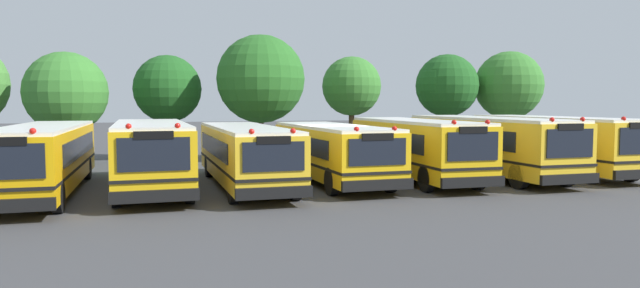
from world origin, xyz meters
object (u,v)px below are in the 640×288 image
at_px(tree_6, 507,86).
at_px(school_bus_0, 44,156).
at_px(school_bus_5, 487,144).
at_px(tree_4, 351,87).
at_px(tree_2, 165,89).
at_px(school_bus_1, 151,153).
at_px(tree_5, 445,85).
at_px(tree_3, 259,77).
at_px(school_bus_4, 415,147).
at_px(school_bus_3, 332,151).
at_px(tree_1, 67,92).
at_px(school_bus_6, 553,142).
at_px(school_bus_2, 245,153).

bearing_deg(tree_6, school_bus_0, -158.50).
height_order(school_bus_5, tree_4, tree_4).
relative_size(tree_2, tree_6, 0.90).
height_order(school_bus_1, tree_5, tree_5).
height_order(school_bus_1, tree_2, tree_2).
height_order(tree_2, tree_3, tree_3).
distance_m(school_bus_4, tree_3, 11.35).
relative_size(tree_3, tree_5, 1.11).
distance_m(school_bus_3, tree_2, 13.70).
bearing_deg(tree_1, tree_4, 4.48).
xyz_separation_m(tree_1, tree_2, (5.03, 1.73, 0.20)).
relative_size(school_bus_0, school_bus_6, 1.13).
bearing_deg(school_bus_3, tree_3, -83.85).
distance_m(tree_2, tree_4, 11.19).
xyz_separation_m(school_bus_1, tree_1, (-4.13, 10.25, 2.45)).
bearing_deg(tree_2, school_bus_0, -111.44).
bearing_deg(tree_4, school_bus_5, -78.00).
bearing_deg(tree_6, school_bus_2, -150.95).
height_order(school_bus_1, school_bus_2, school_bus_1).
height_order(school_bus_0, tree_4, tree_4).
height_order(school_bus_5, school_bus_6, school_bus_5).
height_order(school_bus_5, tree_6, tree_6).
height_order(school_bus_6, tree_5, tree_5).
distance_m(school_bus_2, tree_5, 18.70).
distance_m(school_bus_0, tree_3, 13.84).
bearing_deg(school_bus_1, school_bus_6, 179.63).
bearing_deg(school_bus_6, tree_5, -92.18).
distance_m(school_bus_2, school_bus_3, 3.64).
bearing_deg(school_bus_4, school_bus_2, 0.56).
xyz_separation_m(school_bus_4, tree_4, (1.23, 11.61, 2.86)).
bearing_deg(school_bus_6, tree_6, -114.88).
distance_m(school_bus_0, tree_1, 10.30).
height_order(school_bus_3, tree_6, tree_6).
distance_m(school_bus_1, school_bus_3, 7.19).
relative_size(school_bus_2, school_bus_3, 1.11).
bearing_deg(school_bus_6, tree_2, -35.11).
bearing_deg(school_bus_1, school_bus_3, -179.98).
bearing_deg(school_bus_0, school_bus_1, 176.31).
distance_m(tree_3, tree_4, 6.44).
distance_m(school_bus_6, tree_4, 13.13).
distance_m(school_bus_3, tree_1, 15.40).
relative_size(tree_1, tree_3, 0.84).
height_order(school_bus_0, school_bus_3, school_bus_0).
distance_m(school_bus_1, tree_1, 11.32).
bearing_deg(tree_6, school_bus_5, -128.11).
xyz_separation_m(school_bus_1, school_bus_5, (14.50, 0.11, 0.04)).
height_order(school_bus_1, school_bus_4, school_bus_4).
bearing_deg(school_bus_2, school_bus_6, -179.83).
xyz_separation_m(school_bus_2, school_bus_5, (10.96, 0.11, 0.14)).
bearing_deg(tree_5, tree_6, -3.43).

